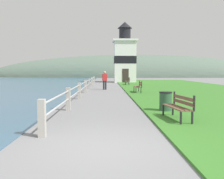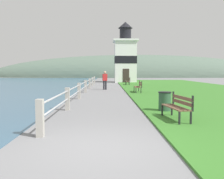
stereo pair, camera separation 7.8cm
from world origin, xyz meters
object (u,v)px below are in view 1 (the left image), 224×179
Objects in this scene: park_bench_midway at (139,86)px; trash_bin at (166,102)px; lighthouse at (125,57)px; park_bench_near at (179,105)px; park_bench_far at (128,81)px; person_strolling at (105,80)px.

trash_bin is at bearing 91.01° from park_bench_midway.
park_bench_midway reaches higher than trash_bin.
trash_bin is (-0.24, -26.76, -3.25)m from lighthouse.
park_bench_near is at bearing 91.12° from park_bench_midway.
lighthouse is 26.96m from trash_bin.
lighthouse reaches higher than park_bench_far.
person_strolling reaches higher than park_bench_midway.
park_bench_midway is at bearing 89.91° from trash_bin.
park_bench_far reaches higher than trash_bin.
park_bench_midway is 1.01× the size of park_bench_far.
lighthouse is at bearing -89.46° from park_bench_far.
person_strolling is at bearing 70.98° from park_bench_far.
park_bench_far is 7.63m from person_strolling.
lighthouse is at bearing 89.48° from trash_bin.
park_bench_midway is 4.30m from person_strolling.
park_bench_far is 0.19× the size of lighthouse.
person_strolling is 12.53m from trash_bin.
trash_bin is (-0.02, 1.87, -0.11)m from park_bench_near.
park_bench_midway is at bearing -155.36° from person_strolling.
park_bench_near is 14.36m from person_strolling.
trash_bin is at bearing 91.44° from park_bench_far.
park_bench_near is at bearing -89.45° from trash_bin.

